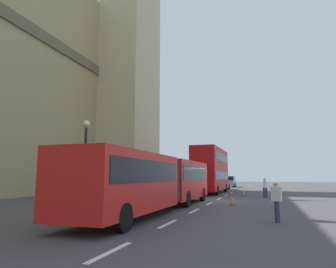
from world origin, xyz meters
name	(u,v)px	position (x,y,z in m)	size (l,w,h in m)	color
ground_plane	(215,201)	(0.00, 0.00, 0.00)	(160.00, 160.00, 0.00)	#424244
lane_centre_marking	(209,204)	(-2.48, 0.00, 0.01)	(29.80, 0.16, 0.01)	silver
articulated_bus	(159,179)	(-7.32, 1.99, 1.75)	(16.18, 2.54, 2.90)	red
double_decker_bus	(211,169)	(9.83, 2.00, 2.71)	(10.46, 2.54, 4.90)	#B20F0F
sedan_lead	(222,183)	(19.09, 2.17, 0.91)	(4.40, 1.86, 1.85)	black
sedan_trailing	(230,182)	(29.56, 2.25, 0.91)	(4.40, 1.86, 1.85)	gray
traffic_cone_west	(233,201)	(-2.95, -1.64, 0.28)	(0.36, 0.36, 0.58)	black
traffic_cone_middle	(243,193)	(7.09, -1.63, 0.28)	(0.36, 0.36, 0.58)	black
street_lamp	(85,157)	(-7.91, 6.50, 3.06)	(0.44, 0.44, 5.27)	black
pedestrian_near_cones	(277,200)	(-9.87, -4.19, 0.91)	(0.35, 0.44, 1.69)	#262D4C
pedestrian_by_kerb	(265,187)	(4.67, -3.69, 0.91)	(0.40, 0.36, 1.69)	#262D4C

